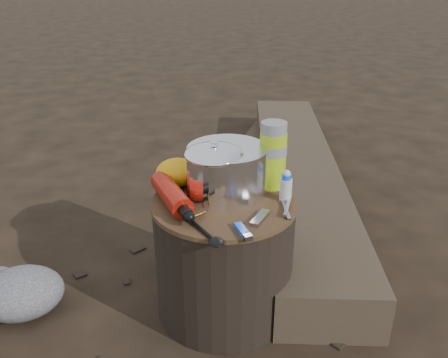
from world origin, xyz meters
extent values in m
plane|color=black|center=(0.00, 0.00, 0.00)|extent=(60.00, 60.00, 0.00)
cylinder|color=black|center=(0.00, 0.00, 0.20)|extent=(0.44, 0.44, 0.41)
cube|color=#3C3024|center=(0.56, 0.76, 0.09)|extent=(0.90, 2.11, 0.18)
cube|color=#3C3024|center=(0.41, 1.10, 0.05)|extent=(0.73, 1.05, 0.09)
cylinder|color=silver|center=(0.02, 0.06, 0.48)|extent=(0.25, 0.25, 0.15)
cylinder|color=white|center=(-0.02, 0.02, 0.49)|extent=(0.17, 0.17, 0.17)
cylinder|color=#97BF16|center=(0.17, 0.07, 0.51)|extent=(0.09, 0.09, 0.21)
cylinder|color=black|center=(0.12, 0.11, 0.46)|extent=(0.07, 0.07, 0.11)
ellipsoid|color=#F4A811|center=(-0.12, 0.14, 0.45)|extent=(0.14, 0.11, 0.09)
cube|color=navy|center=(0.02, 0.19, 0.47)|extent=(0.10, 0.03, 0.13)
cube|color=blue|center=(0.01, -0.19, 0.41)|extent=(0.03, 0.09, 0.02)
cube|color=#A0A0A4|center=(0.07, -0.14, 0.41)|extent=(0.08, 0.09, 0.01)
cylinder|color=beige|center=(0.18, -0.04, 0.45)|extent=(0.04, 0.04, 0.09)
camera|label=1|loc=(-0.30, -1.26, 1.09)|focal=38.40mm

